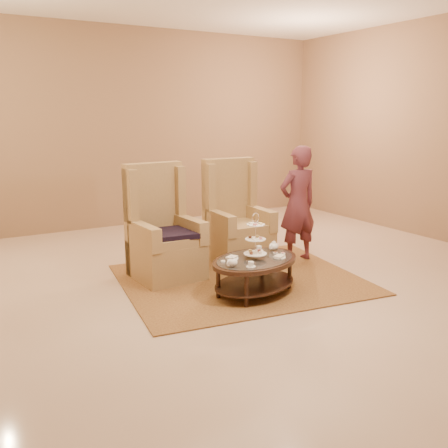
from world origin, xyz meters
TOP-DOWN VIEW (x-y plane):
  - ground at (0.00, 0.00)m, footprint 8.00×8.00m
  - ceiling at (0.00, 0.00)m, footprint 8.00×8.00m
  - wall_back at (0.00, 4.00)m, footprint 8.00×0.04m
  - rug at (0.17, 0.29)m, footprint 3.11×2.70m
  - tea_table at (0.05, -0.21)m, footprint 1.31×1.08m
  - armchair_left at (-0.60, 0.90)m, footprint 0.82×0.84m
  - armchair_right at (0.56, 1.06)m, footprint 0.79×0.82m
  - person at (1.29, 0.61)m, footprint 0.59×0.40m

SIDE VIEW (x-z plane):
  - ground at x=0.00m, z-range 0.00..0.00m
  - ceiling at x=0.00m, z-range -0.01..0.01m
  - rug at x=0.17m, z-range 0.00..0.02m
  - tea_table at x=0.05m, z-range -0.13..0.82m
  - armchair_right at x=0.56m, z-range -0.23..1.18m
  - armchair_left at x=-0.60m, z-range -0.23..1.19m
  - person at x=1.29m, z-range 0.00..1.60m
  - wall_back at x=0.00m, z-range 0.00..3.50m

